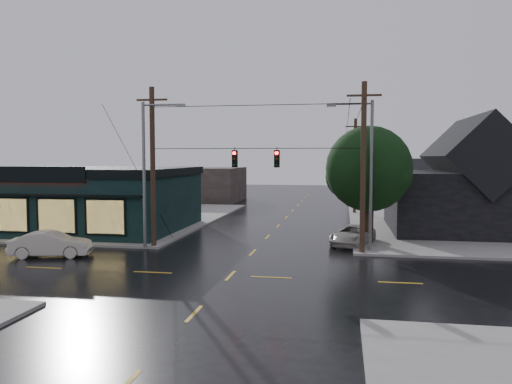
% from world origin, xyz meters
% --- Properties ---
extents(ground_plane, '(160.00, 160.00, 0.00)m').
position_xyz_m(ground_plane, '(0.00, 0.00, 0.00)').
color(ground_plane, black).
extents(sidewalk_nw, '(28.00, 28.00, 0.15)m').
position_xyz_m(sidewalk_nw, '(-20.00, 20.00, 0.07)').
color(sidewalk_nw, gray).
rests_on(sidewalk_nw, ground).
extents(pizza_shop, '(16.30, 12.34, 4.90)m').
position_xyz_m(pizza_shop, '(-15.00, 12.94, 2.56)').
color(pizza_shop, black).
rests_on(pizza_shop, ground).
extents(ne_building, '(12.60, 11.60, 8.75)m').
position_xyz_m(ne_building, '(15.00, 17.00, 4.47)').
color(ne_building, black).
rests_on(ne_building, ground).
extents(corner_tree, '(5.62, 5.62, 7.68)m').
position_xyz_m(corner_tree, '(7.00, 10.01, 4.99)').
color(corner_tree, black).
rests_on(corner_tree, ground).
extents(utility_pole_nw, '(2.00, 0.32, 10.15)m').
position_xyz_m(utility_pole_nw, '(-6.50, 6.50, 0.00)').
color(utility_pole_nw, '#332717').
rests_on(utility_pole_nw, ground).
extents(utility_pole_ne, '(2.00, 0.32, 10.15)m').
position_xyz_m(utility_pole_ne, '(6.50, 6.50, 0.00)').
color(utility_pole_ne, '#332717').
rests_on(utility_pole_ne, ground).
extents(utility_pole_far_a, '(2.00, 0.32, 9.65)m').
position_xyz_m(utility_pole_far_a, '(6.50, 28.00, 0.00)').
color(utility_pole_far_a, '#332717').
rests_on(utility_pole_far_a, ground).
extents(utility_pole_far_b, '(2.00, 0.32, 9.15)m').
position_xyz_m(utility_pole_far_b, '(6.50, 48.00, 0.00)').
color(utility_pole_far_b, '#332717').
rests_on(utility_pole_far_b, ground).
extents(utility_pole_far_c, '(2.00, 0.32, 9.15)m').
position_xyz_m(utility_pole_far_c, '(6.50, 68.00, 0.00)').
color(utility_pole_far_c, '#332717').
rests_on(utility_pole_far_c, ground).
extents(span_signal_assembly, '(13.00, 0.48, 1.23)m').
position_xyz_m(span_signal_assembly, '(0.10, 6.50, 5.70)').
color(span_signal_assembly, black).
rests_on(span_signal_assembly, ground).
extents(streetlight_nw, '(5.40, 0.30, 9.15)m').
position_xyz_m(streetlight_nw, '(-6.80, 5.80, 0.00)').
color(streetlight_nw, slate).
rests_on(streetlight_nw, ground).
extents(streetlight_ne, '(5.40, 0.30, 9.15)m').
position_xyz_m(streetlight_ne, '(7.00, 7.20, 0.00)').
color(streetlight_ne, slate).
rests_on(streetlight_ne, ground).
extents(bg_building_west, '(12.00, 10.00, 4.40)m').
position_xyz_m(bg_building_west, '(-14.00, 40.00, 2.20)').
color(bg_building_west, '#2E2421').
rests_on(bg_building_west, ground).
extents(bg_building_east, '(14.00, 12.00, 5.60)m').
position_xyz_m(bg_building_east, '(16.00, 45.00, 2.80)').
color(bg_building_east, '#2C2C31').
rests_on(bg_building_east, ground).
extents(sedan_cream, '(4.76, 2.69, 1.49)m').
position_xyz_m(sedan_cream, '(-11.27, 2.69, 0.74)').
color(sedan_cream, beige).
rests_on(sedan_cream, ground).
extents(suv_silver, '(3.43, 5.06, 1.29)m').
position_xyz_m(suv_silver, '(6.00, 9.71, 0.64)').
color(suv_silver, '#B9B5AB').
rests_on(suv_silver, ground).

